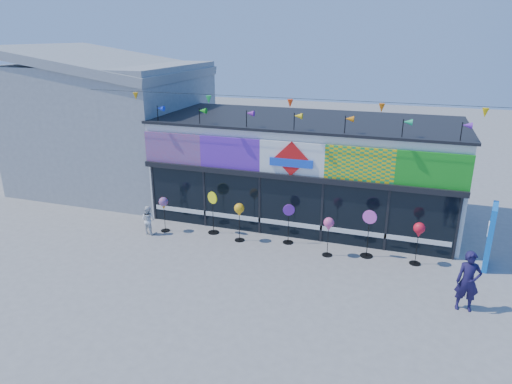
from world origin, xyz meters
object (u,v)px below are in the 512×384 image
at_px(spinner_4, 329,225).
at_px(adult_man, 468,281).
at_px(spinner_6, 419,231).
at_px(blue_sign, 490,236).
at_px(spinner_3, 288,223).
at_px(spinner_1, 213,211).
at_px(spinner_0, 164,204).
at_px(spinner_2, 239,211).
at_px(child, 148,220).
at_px(spinner_5, 368,232).

height_order(spinner_4, adult_man, adult_man).
bearing_deg(spinner_4, adult_man, -26.02).
height_order(spinner_6, adult_man, adult_man).
xyz_separation_m(blue_sign, spinner_3, (-6.70, -0.32, -0.29)).
bearing_deg(blue_sign, spinner_1, -167.51).
bearing_deg(spinner_0, spinner_2, 1.84).
distance_m(spinner_1, spinner_6, 7.48).
bearing_deg(child, spinner_0, -128.36).
bearing_deg(spinner_1, spinner_6, -1.44).
xyz_separation_m(spinner_4, child, (-6.89, -0.35, -0.57)).
bearing_deg(spinner_4, spinner_5, 15.43).
bearing_deg(spinner_4, blue_sign, 9.62).
bearing_deg(spinner_6, spinner_5, 178.24).
height_order(blue_sign, adult_man, blue_sign).
xyz_separation_m(spinner_3, child, (-5.33, -0.90, -0.24)).
distance_m(spinner_4, spinner_6, 2.95).
xyz_separation_m(spinner_6, adult_man, (1.31, -2.38, -0.32)).
distance_m(blue_sign, spinner_1, 9.70).
height_order(blue_sign, spinner_4, blue_sign).
height_order(spinner_1, spinner_4, spinner_1).
height_order(spinner_1, child, spinner_1).
distance_m(spinner_6, adult_man, 2.74).
bearing_deg(blue_sign, child, -163.91).
bearing_deg(spinner_6, blue_sign, 14.13).
bearing_deg(spinner_3, spinner_4, -19.59).
xyz_separation_m(blue_sign, spinner_0, (-11.56, -0.80, 0.03)).
bearing_deg(spinner_5, child, -175.05).
distance_m(spinner_3, spinner_6, 4.51).
bearing_deg(child, spinner_5, -165.13).
relative_size(blue_sign, adult_man, 1.22).
height_order(spinner_4, spinner_5, spinner_5).
distance_m(spinner_0, spinner_2, 3.09).
bearing_deg(spinner_1, spinner_2, -15.31).
height_order(blue_sign, spinner_3, blue_sign).
bearing_deg(spinner_0, blue_sign, 3.96).
xyz_separation_m(spinner_3, spinner_5, (2.87, -0.19, 0.10)).
relative_size(spinner_1, spinner_5, 0.99).
bearing_deg(spinner_2, spinner_3, 12.16).
bearing_deg(spinner_4, spinner_0, 179.36).
xyz_separation_m(spinner_3, spinner_4, (1.56, -0.55, 0.34)).
bearing_deg(spinner_5, spinner_4, -164.57).
xyz_separation_m(spinner_1, spinner_4, (4.54, -0.50, 0.24)).
relative_size(blue_sign, child, 1.91).
relative_size(spinner_2, child, 1.31).
xyz_separation_m(spinner_1, spinner_2, (1.21, -0.33, 0.29)).
relative_size(spinner_1, spinner_3, 1.11).
bearing_deg(spinner_0, spinner_3, 5.66).
bearing_deg(child, spinner_2, -161.78).
distance_m(spinner_1, spinner_2, 1.28).
relative_size(spinner_0, spinner_3, 0.92).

